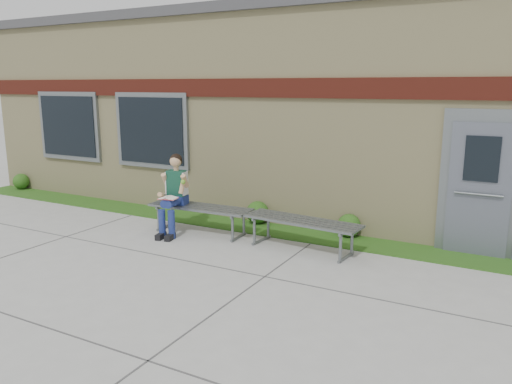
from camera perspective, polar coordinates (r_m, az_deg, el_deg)
The scene contains 9 objects.
ground at distance 7.24m, azimuth -7.99°, elevation -9.47°, with size 80.00×80.00×0.00m, color #9E9E99.
grass_strip at distance 9.34m, azimuth 1.48°, elevation -4.31°, with size 16.00×0.80×0.02m, color #174412.
school_building at distance 12.09m, azimuth 8.90°, elevation 9.38°, with size 16.20×6.22×4.20m.
bench_left at distance 9.12m, azimuth -6.38°, elevation -2.32°, with size 1.97×0.64×0.50m.
bench_right at distance 8.18m, azimuth 5.26°, elevation -3.95°, with size 2.01×0.73×0.51m.
girl at distance 9.11m, azimuth -9.39°, elevation -0.02°, with size 0.55×0.88×1.44m.
shrub_west at distance 14.23m, azimuth -25.26°, elevation 1.11°, with size 0.40×0.40×0.40m, color #174412.
shrub_mid at distance 9.66m, azimuth 0.17°, elevation -2.35°, with size 0.44×0.44×0.44m, color #174412.
shrub_east at distance 8.98m, azimuth 10.58°, elevation -3.77°, with size 0.41×0.41×0.41m, color #174412.
Camera 1 is at (4.04, -5.40, 2.65)m, focal length 35.00 mm.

